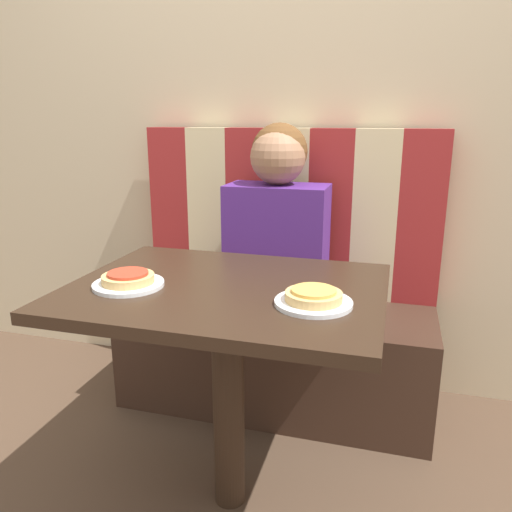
# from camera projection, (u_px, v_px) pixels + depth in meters

# --- Properties ---
(ground_plane) EXTENTS (12.00, 12.00, 0.00)m
(ground_plane) POSITION_uv_depth(u_px,v_px,m) (230.00, 498.00, 1.67)
(ground_plane) COLOR #4C3828
(wall_back) EXTENTS (7.00, 0.05, 2.60)m
(wall_back) POSITION_uv_depth(u_px,v_px,m) (295.00, 100.00, 2.18)
(wall_back) COLOR #C6B28E
(wall_back) RESTS_ON ground_plane
(booth_seat) EXTENTS (1.32, 0.50, 0.45)m
(booth_seat) POSITION_uv_depth(u_px,v_px,m) (276.00, 354.00, 2.19)
(booth_seat) COLOR #382319
(booth_seat) RESTS_ON ground_plane
(booth_backrest) EXTENTS (1.32, 0.08, 0.73)m
(booth_backrest) POSITION_uv_depth(u_px,v_px,m) (288.00, 212.00, 2.23)
(booth_backrest) COLOR maroon
(booth_backrest) RESTS_ON booth_seat
(dining_table) EXTENTS (0.91, 0.70, 0.75)m
(dining_table) POSITION_uv_depth(u_px,v_px,m) (227.00, 319.00, 1.49)
(dining_table) COLOR black
(dining_table) RESTS_ON ground_plane
(person) EXTENTS (0.41, 0.25, 0.76)m
(person) POSITION_uv_depth(u_px,v_px,m) (277.00, 218.00, 2.03)
(person) COLOR #4C237A
(person) RESTS_ON booth_seat
(plate_left) EXTENTS (0.21, 0.21, 0.01)m
(plate_left) POSITION_uv_depth(u_px,v_px,m) (129.00, 284.00, 1.45)
(plate_left) COLOR white
(plate_left) RESTS_ON dining_table
(plate_right) EXTENTS (0.21, 0.21, 0.01)m
(plate_right) POSITION_uv_depth(u_px,v_px,m) (313.00, 303.00, 1.31)
(plate_right) COLOR white
(plate_right) RESTS_ON dining_table
(pizza_left) EXTENTS (0.15, 0.15, 0.03)m
(pizza_left) POSITION_uv_depth(u_px,v_px,m) (128.00, 278.00, 1.45)
(pizza_left) COLOR tan
(pizza_left) RESTS_ON plate_left
(pizza_right) EXTENTS (0.15, 0.15, 0.03)m
(pizza_right) POSITION_uv_depth(u_px,v_px,m) (314.00, 295.00, 1.30)
(pizza_right) COLOR tan
(pizza_right) RESTS_ON plate_right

